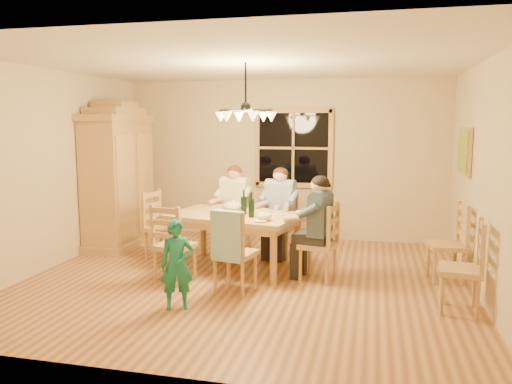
% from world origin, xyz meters
% --- Properties ---
extents(floor, '(5.50, 5.50, 0.00)m').
position_xyz_m(floor, '(0.00, 0.00, 0.00)').
color(floor, brown).
rests_on(floor, ground).
extents(ceiling, '(5.50, 5.00, 0.02)m').
position_xyz_m(ceiling, '(0.00, 0.00, 2.70)').
color(ceiling, white).
rests_on(ceiling, wall_back).
extents(wall_back, '(5.50, 0.02, 2.70)m').
position_xyz_m(wall_back, '(0.00, 2.50, 1.35)').
color(wall_back, beige).
rests_on(wall_back, floor).
extents(wall_left, '(0.02, 5.00, 2.70)m').
position_xyz_m(wall_left, '(-2.75, 0.00, 1.35)').
color(wall_left, beige).
rests_on(wall_left, floor).
extents(wall_right, '(0.02, 5.00, 2.70)m').
position_xyz_m(wall_right, '(2.75, 0.00, 1.35)').
color(wall_right, beige).
rests_on(wall_right, floor).
extents(window, '(1.30, 0.06, 1.30)m').
position_xyz_m(window, '(0.20, 2.47, 1.55)').
color(window, black).
rests_on(window, wall_back).
extents(painting, '(0.06, 0.78, 0.64)m').
position_xyz_m(painting, '(2.71, 1.20, 1.60)').
color(painting, '#A07545').
rests_on(painting, wall_right).
extents(chandelier, '(0.77, 0.68, 0.71)m').
position_xyz_m(chandelier, '(-0.00, 0.00, 2.08)').
color(chandelier, black).
rests_on(chandelier, ceiling).
extents(armoire, '(0.66, 1.40, 2.30)m').
position_xyz_m(armoire, '(-2.42, 1.25, 1.06)').
color(armoire, '#A07545').
rests_on(armoire, floor).
extents(dining_table, '(1.89, 1.37, 0.76)m').
position_xyz_m(dining_table, '(-0.27, 0.45, 0.66)').
color(dining_table, '#AA814B').
rests_on(dining_table, floor).
extents(chair_far_left, '(0.52, 0.50, 0.99)m').
position_xyz_m(chair_far_left, '(-0.53, 1.33, 0.30)').
color(chair_far_left, '#AE894D').
rests_on(chair_far_left, floor).
extents(chair_far_right, '(0.52, 0.50, 0.99)m').
position_xyz_m(chair_far_right, '(0.22, 1.17, 0.30)').
color(chair_far_right, '#AE894D').
rests_on(chair_far_right, floor).
extents(chair_near_left, '(0.52, 0.50, 0.99)m').
position_xyz_m(chair_near_left, '(-0.86, -0.25, 0.30)').
color(chair_near_left, '#AE894D').
rests_on(chair_near_left, floor).
extents(chair_near_right, '(0.52, 0.50, 0.99)m').
position_xyz_m(chair_near_right, '(-0.02, -0.43, 0.30)').
color(chair_near_right, '#AE894D').
rests_on(chair_near_right, floor).
extents(chair_end_left, '(0.50, 0.52, 0.99)m').
position_xyz_m(chair_end_left, '(-1.44, 0.69, 0.30)').
color(chair_end_left, '#AE894D').
rests_on(chair_end_left, floor).
extents(chair_end_right, '(0.50, 0.52, 0.99)m').
position_xyz_m(chair_end_right, '(0.89, 0.21, 0.30)').
color(chair_end_right, '#AE894D').
rests_on(chair_end_right, floor).
extents(adult_woman, '(0.46, 0.49, 0.87)m').
position_xyz_m(adult_woman, '(-0.53, 1.33, 0.84)').
color(adult_woman, beige).
rests_on(adult_woman, floor).
extents(adult_plaid_man, '(0.46, 0.49, 0.87)m').
position_xyz_m(adult_plaid_man, '(0.22, 1.17, 0.84)').
color(adult_plaid_man, navy).
rests_on(adult_plaid_man, floor).
extents(adult_slate_man, '(0.49, 0.46, 0.87)m').
position_xyz_m(adult_slate_man, '(0.89, 0.21, 0.84)').
color(adult_slate_man, '#415269').
rests_on(adult_slate_man, floor).
extents(towel, '(0.39, 0.18, 0.58)m').
position_xyz_m(towel, '(-0.06, -0.61, 0.70)').
color(towel, '#93BAC7').
rests_on(towel, chair_near_right).
extents(wine_bottle_a, '(0.08, 0.08, 0.33)m').
position_xyz_m(wine_bottle_a, '(-0.14, 0.44, 0.93)').
color(wine_bottle_a, black).
rests_on(wine_bottle_a, dining_table).
extents(wine_bottle_b, '(0.08, 0.08, 0.33)m').
position_xyz_m(wine_bottle_b, '(0.01, 0.26, 0.93)').
color(wine_bottle_b, black).
rests_on(wine_bottle_b, dining_table).
extents(plate_woman, '(0.26, 0.26, 0.02)m').
position_xyz_m(plate_woman, '(-0.60, 0.86, 0.77)').
color(plate_woman, white).
rests_on(plate_woman, dining_table).
extents(plate_plaid, '(0.26, 0.26, 0.02)m').
position_xyz_m(plate_plaid, '(0.09, 0.67, 0.77)').
color(plate_plaid, white).
rests_on(plate_plaid, dining_table).
extents(plate_slate, '(0.26, 0.26, 0.02)m').
position_xyz_m(plate_slate, '(0.34, 0.36, 0.77)').
color(plate_slate, white).
rests_on(plate_slate, dining_table).
extents(wine_glass_a, '(0.06, 0.06, 0.14)m').
position_xyz_m(wine_glass_a, '(-0.37, 0.74, 0.83)').
color(wine_glass_a, silver).
rests_on(wine_glass_a, dining_table).
extents(wine_glass_b, '(0.06, 0.06, 0.14)m').
position_xyz_m(wine_glass_b, '(0.31, 0.43, 0.83)').
color(wine_glass_b, silver).
rests_on(wine_glass_b, dining_table).
extents(cap, '(0.20, 0.20, 0.11)m').
position_xyz_m(cap, '(0.22, 0.08, 0.82)').
color(cap, beige).
rests_on(cap, dining_table).
extents(napkin, '(0.20, 0.17, 0.03)m').
position_xyz_m(napkin, '(-0.45, 0.26, 0.78)').
color(napkin, '#4C5F8B').
rests_on(napkin, dining_table).
extents(cloth_bundle, '(0.28, 0.22, 0.15)m').
position_xyz_m(cloth_bundle, '(-0.33, 0.53, 0.84)').
color(cloth_bundle, tan).
rests_on(cloth_bundle, dining_table).
extents(child, '(0.42, 0.35, 0.97)m').
position_xyz_m(child, '(-0.47, -1.12, 0.48)').
color(child, '#197261').
rests_on(child, floor).
extents(chair_spare_front, '(0.47, 0.48, 0.99)m').
position_xyz_m(chair_spare_front, '(2.45, -0.53, 0.30)').
color(chair_spare_front, '#AE894D').
rests_on(chair_spare_front, floor).
extents(chair_spare_back, '(0.47, 0.49, 0.99)m').
position_xyz_m(chair_spare_back, '(2.45, 0.54, 0.30)').
color(chair_spare_back, '#AE894D').
rests_on(chair_spare_back, floor).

